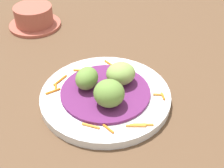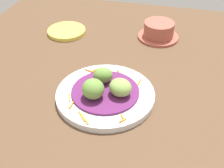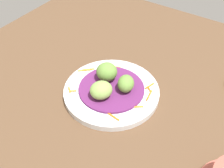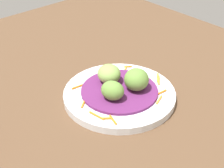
# 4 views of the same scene
# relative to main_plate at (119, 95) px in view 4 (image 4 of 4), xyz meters

# --- Properties ---
(table_surface) EXTENTS (1.10, 1.10, 0.02)m
(table_surface) POSITION_rel_main_plate_xyz_m (0.04, 0.06, -0.02)
(table_surface) COLOR brown
(table_surface) RESTS_ON ground
(main_plate) EXTENTS (0.24, 0.24, 0.02)m
(main_plate) POSITION_rel_main_plate_xyz_m (0.00, 0.00, 0.00)
(main_plate) COLOR silver
(main_plate) RESTS_ON table_surface
(cabbage_bed) EXTENTS (0.17, 0.17, 0.01)m
(cabbage_bed) POSITION_rel_main_plate_xyz_m (0.00, 0.00, 0.01)
(cabbage_bed) COLOR #60235B
(cabbage_bed) RESTS_ON main_plate
(carrot_garnish) EXTENTS (0.17, 0.22, 0.00)m
(carrot_garnish) POSITION_rel_main_plate_xyz_m (-0.02, -0.01, 0.01)
(carrot_garnish) COLOR orange
(carrot_garnish) RESTS_ON main_plate
(guac_scoop_left) EXTENTS (0.06, 0.06, 0.04)m
(guac_scoop_left) POSITION_rel_main_plate_xyz_m (-0.01, 0.03, 0.03)
(guac_scoop_left) COLOR olive
(guac_scoop_left) RESTS_ON cabbage_bed
(guac_scoop_center) EXTENTS (0.07, 0.07, 0.05)m
(guac_scoop_center) POSITION_rel_main_plate_xyz_m (-0.02, -0.03, 0.04)
(guac_scoop_center) COLOR olive
(guac_scoop_center) RESTS_ON cabbage_bed
(guac_scoop_right) EXTENTS (0.07, 0.07, 0.04)m
(guac_scoop_right) POSITION_rel_main_plate_xyz_m (0.04, -0.00, 0.03)
(guac_scoop_right) COLOR #84A851
(guac_scoop_right) RESTS_ON cabbage_bed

